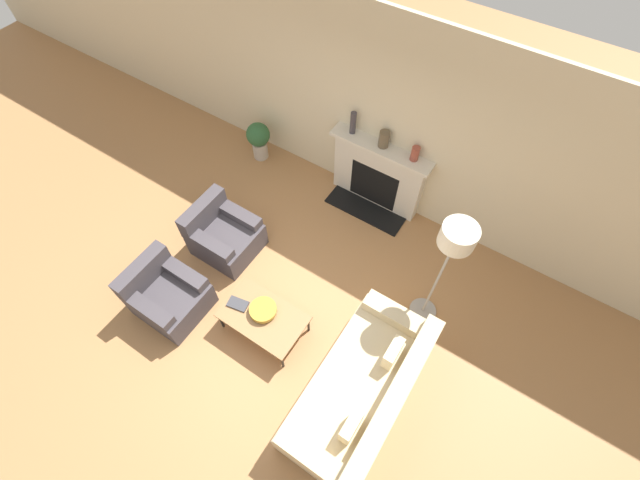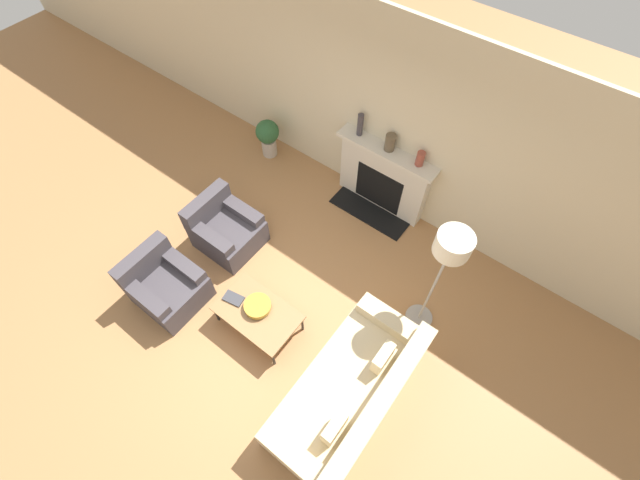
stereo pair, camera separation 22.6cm
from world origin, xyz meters
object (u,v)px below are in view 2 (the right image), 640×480
(couch, at_px, (351,393))
(potted_plant, at_px, (268,136))
(armchair_far, at_px, (226,229))
(coffee_table, at_px, (257,313))
(floor_lamp, at_px, (448,255))
(mantel_vase_center_left, at_px, (390,142))
(fireplace, at_px, (383,178))
(armchair_near, at_px, (166,285))
(bowl, at_px, (258,306))
(mantel_vase_center_right, at_px, (420,159))
(book, at_px, (233,298))
(mantel_vase_left, at_px, (360,125))

(couch, height_order, potted_plant, couch)
(armchair_far, relative_size, coffee_table, 0.81)
(floor_lamp, height_order, mantel_vase_center_left, floor_lamp)
(fireplace, relative_size, armchair_far, 1.78)
(armchair_near, relative_size, potted_plant, 1.25)
(bowl, height_order, mantel_vase_center_left, mantel_vase_center_left)
(armchair_near, bearing_deg, mantel_vase_center_right, -30.64)
(book, bearing_deg, mantel_vase_left, 78.95)
(bowl, xyz_separation_m, mantel_vase_center_left, (0.15, 2.60, 0.80))
(armchair_far, bearing_deg, coffee_table, -119.49)
(fireplace, bearing_deg, mantel_vase_left, 178.25)
(coffee_table, distance_m, book, 0.36)
(armchair_near, height_order, mantel_vase_center_left, mantel_vase_center_left)
(mantel_vase_center_right, bearing_deg, bowl, -103.14)
(floor_lamp, xyz_separation_m, mantel_vase_center_right, (-1.01, 1.33, -0.34))
(fireplace, distance_m, floor_lamp, 2.22)
(floor_lamp, bearing_deg, book, -144.85)
(mantel_vase_center_right, bearing_deg, mantel_vase_center_left, 180.00)
(coffee_table, distance_m, potted_plant, 3.09)
(fireplace, bearing_deg, coffee_table, -92.49)
(coffee_table, xyz_separation_m, mantel_vase_center_left, (0.12, 2.65, 0.88))
(bowl, height_order, potted_plant, potted_plant)
(couch, bearing_deg, coffee_table, -92.74)
(couch, height_order, mantel_vase_left, mantel_vase_left)
(mantel_vase_left, height_order, mantel_vase_center_right, mantel_vase_left)
(couch, distance_m, armchair_far, 2.80)
(book, height_order, mantel_vase_center_left, mantel_vase_center_left)
(coffee_table, xyz_separation_m, book, (-0.35, -0.04, 0.04))
(mantel_vase_center_right, bearing_deg, couch, -72.14)
(bowl, bearing_deg, armchair_far, 151.85)
(armchair_near, xyz_separation_m, coffee_table, (1.24, 0.41, 0.07))
(fireplace, relative_size, mantel_vase_left, 4.41)
(book, distance_m, mantel_vase_left, 2.84)
(fireplace, height_order, armchair_near, fireplace)
(bowl, distance_m, floor_lamp, 2.34)
(mantel_vase_center_left, height_order, potted_plant, mantel_vase_center_left)
(armchair_near, relative_size, armchair_far, 1.00)
(armchair_near, height_order, mantel_vase_center_right, mantel_vase_center_right)
(armchair_near, height_order, armchair_far, same)
(book, relative_size, floor_lamp, 0.15)
(armchair_far, xyz_separation_m, potted_plant, (-0.69, 1.71, 0.11))
(floor_lamp, bearing_deg, mantel_vase_center_right, 127.20)
(coffee_table, bearing_deg, bowl, 117.44)
(floor_lamp, bearing_deg, mantel_vase_center_left, 137.84)
(mantel_vase_center_left, bearing_deg, potted_plant, -173.34)
(armchair_far, bearing_deg, bowl, -118.15)
(couch, xyz_separation_m, mantel_vase_center_right, (-0.88, 2.72, 0.93))
(mantel_vase_left, distance_m, potted_plant, 1.81)
(fireplace, distance_m, mantel_vase_center_right, 0.82)
(floor_lamp, relative_size, mantel_vase_center_left, 7.79)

